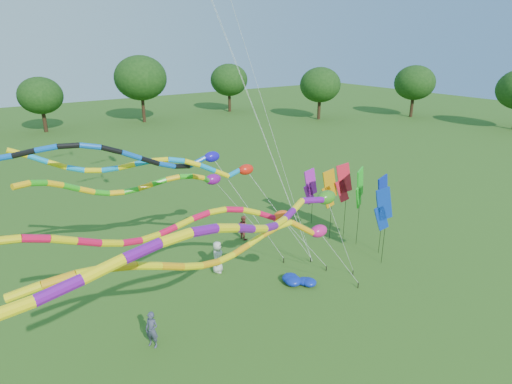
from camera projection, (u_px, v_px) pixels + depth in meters
ground at (330, 319)px, 19.27m from camera, size 160.00×160.00×0.00m
tree_ring at (337, 205)px, 17.30m from camera, size 121.45×118.24×9.46m
tube_kite_red at (200, 224)px, 17.70m from camera, size 14.50×1.33×6.82m
tube_kite_orange at (238, 247)px, 15.37m from camera, size 14.63×2.03×6.79m
tube_kite_purple at (260, 221)px, 13.94m from camera, size 15.78×5.45×8.19m
tube_kite_blue at (119, 157)px, 17.65m from camera, size 14.87×2.03×8.79m
tube_kite_cyan at (169, 167)px, 19.30m from camera, size 13.26×3.57×8.28m
tube_kite_green at (156, 183)px, 22.15m from camera, size 13.19×1.85×6.86m
banner_pole_orange at (329, 189)px, 25.71m from camera, size 1.16×0.21×4.65m
banner_pole_blue_b at (382, 196)px, 23.86m from camera, size 1.16×0.22×4.88m
banner_pole_red at (344, 183)px, 25.79m from camera, size 1.13×0.45×4.96m
banner_pole_green at (360, 188)px, 24.85m from camera, size 1.10×0.53×4.98m
banner_pole_blue_a at (383, 209)px, 22.88m from camera, size 1.13×0.44×4.56m
banner_pole_violet at (310, 187)px, 28.21m from camera, size 1.16×0.12×3.96m
blue_nylon_heap at (298, 281)px, 21.97m from camera, size 1.29×1.41×0.42m
person_a at (218, 257)px, 22.91m from camera, size 1.01×1.02×1.77m
person_b at (152, 330)px, 17.31m from camera, size 0.63×0.70×1.59m
person_c at (244, 227)px, 26.81m from camera, size 0.59×0.76×1.54m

